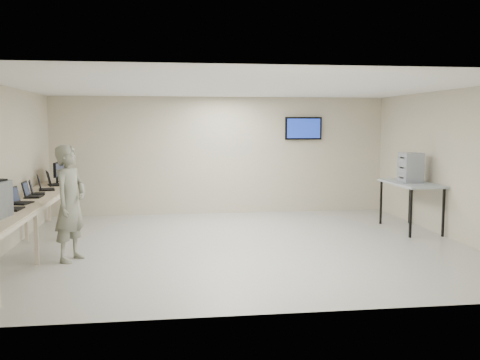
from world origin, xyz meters
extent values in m
cube|color=#AAA997|center=(0.00, 0.00, 0.00)|extent=(8.00, 7.00, 0.01)
cube|color=white|center=(0.00, 0.00, 2.80)|extent=(8.00, 7.00, 0.01)
cube|color=#B7B2A1|center=(0.00, 3.50, 1.40)|extent=(8.00, 0.01, 2.80)
cube|color=#B7B2A1|center=(0.00, -3.50, 1.40)|extent=(8.00, 0.01, 2.80)
cube|color=#B7B2A1|center=(-4.00, 0.00, 1.40)|extent=(0.01, 7.00, 2.80)
cube|color=#B7B2A1|center=(4.00, 0.00, 1.40)|extent=(0.01, 7.00, 2.80)
cube|color=black|center=(2.00, 3.48, 2.05)|extent=(0.15, 0.04, 0.15)
cube|color=black|center=(2.00, 3.44, 2.05)|extent=(0.90, 0.06, 0.55)
cube|color=navy|center=(2.00, 3.40, 2.05)|extent=(0.82, 0.01, 0.47)
cube|color=#D0B189|center=(-3.60, 0.00, 0.88)|extent=(0.75, 6.00, 0.04)
cube|color=beige|center=(-3.23, 0.00, 0.85)|extent=(0.02, 6.00, 0.06)
cube|color=beige|center=(-3.30, -0.90, 0.43)|extent=(0.06, 0.06, 0.86)
cube|color=beige|center=(-3.90, 0.90, 0.43)|extent=(0.06, 0.06, 0.86)
cube|color=beige|center=(-3.30, 0.90, 0.43)|extent=(0.06, 0.06, 0.86)
cube|color=beige|center=(-3.90, 2.85, 0.43)|extent=(0.06, 0.06, 0.86)
cube|color=beige|center=(-3.30, 2.85, 0.43)|extent=(0.06, 0.06, 0.86)
cube|color=black|center=(-3.57, -1.15, 0.91)|extent=(0.29, 0.39, 0.02)
cube|color=black|center=(-3.70, -1.15, 1.06)|extent=(0.09, 0.36, 0.27)
cube|color=#141D37|center=(-3.69, -1.15, 1.06)|extent=(0.07, 0.31, 0.22)
cube|color=black|center=(-3.58, -0.54, 0.91)|extent=(0.32, 0.40, 0.02)
cube|color=black|center=(-3.71, -0.54, 1.05)|extent=(0.14, 0.34, 0.25)
cube|color=#141D37|center=(-3.70, -0.54, 1.05)|extent=(0.11, 0.29, 0.21)
cube|color=black|center=(-3.58, 0.22, 0.91)|extent=(0.26, 0.36, 0.02)
cube|color=black|center=(-3.71, 0.22, 1.05)|extent=(0.07, 0.34, 0.25)
cube|color=#141D37|center=(-3.69, 0.22, 1.05)|extent=(0.05, 0.30, 0.21)
cube|color=black|center=(-3.60, 0.61, 0.91)|extent=(0.30, 0.37, 0.02)
cube|color=black|center=(-3.72, 0.61, 1.04)|extent=(0.12, 0.32, 0.23)
cube|color=#141D37|center=(-3.71, 0.61, 1.04)|extent=(0.10, 0.28, 0.20)
cube|color=black|center=(-3.58, 1.24, 0.91)|extent=(0.36, 0.44, 0.02)
cube|color=black|center=(-3.72, 1.24, 1.06)|extent=(0.16, 0.37, 0.28)
cube|color=#141D37|center=(-3.71, 1.24, 1.06)|extent=(0.12, 0.33, 0.23)
cube|color=black|center=(-3.57, 2.00, 0.91)|extent=(0.39, 0.45, 0.02)
cube|color=black|center=(-3.71, 2.00, 1.06)|extent=(0.18, 0.37, 0.28)
cube|color=#141D37|center=(-3.69, 2.00, 1.06)|extent=(0.15, 0.32, 0.23)
cylinder|color=black|center=(-3.60, 2.30, 0.91)|extent=(0.20, 0.20, 0.02)
cube|color=black|center=(-3.60, 2.30, 1.00)|extent=(0.04, 0.03, 0.16)
cube|color=black|center=(-3.60, 2.30, 1.20)|extent=(0.05, 0.46, 0.31)
cube|color=#141D37|center=(-3.57, 2.30, 1.20)|extent=(0.00, 0.42, 0.26)
cylinder|color=black|center=(-3.60, 2.75, 0.91)|extent=(0.20, 0.20, 0.01)
cube|color=black|center=(-3.60, 2.75, 0.99)|extent=(0.04, 0.03, 0.16)
cube|color=black|center=(-3.60, 2.75, 1.19)|extent=(0.05, 0.44, 0.30)
cube|color=#141D37|center=(-3.57, 2.75, 1.19)|extent=(0.00, 0.40, 0.25)
imported|color=gray|center=(-2.82, -0.70, 0.92)|extent=(0.67, 0.79, 1.83)
cube|color=#98A2AA|center=(3.60, 0.90, 0.95)|extent=(0.76, 1.63, 0.04)
cube|color=black|center=(3.27, 0.19, 0.47)|extent=(0.04, 0.04, 0.93)
cube|color=black|center=(3.27, 1.62, 0.47)|extent=(0.04, 0.04, 0.93)
cube|color=black|center=(3.93, 0.19, 0.47)|extent=(0.04, 0.04, 0.93)
cube|color=black|center=(3.93, 1.62, 0.47)|extent=(0.04, 0.04, 0.93)
cube|color=#929BAB|center=(3.58, 0.90, 1.08)|extent=(0.38, 0.42, 0.20)
cube|color=#929BAB|center=(3.58, 0.90, 1.28)|extent=(0.38, 0.42, 0.20)
cube|color=#929BAB|center=(3.58, 0.90, 1.48)|extent=(0.38, 0.42, 0.20)
camera|label=1|loc=(-1.30, -9.28, 2.16)|focal=40.00mm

